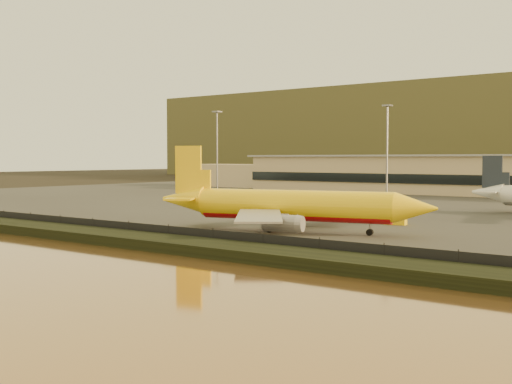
# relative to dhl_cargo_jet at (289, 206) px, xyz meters

# --- Properties ---
(ground) EXTENTS (900.00, 900.00, 0.00)m
(ground) POSITION_rel_dhl_cargo_jet_xyz_m (-8.38, -6.89, -4.21)
(ground) COLOR black
(ground) RESTS_ON ground
(embankment) EXTENTS (320.00, 7.00, 1.40)m
(embankment) POSITION_rel_dhl_cargo_jet_xyz_m (-8.38, -23.89, -3.51)
(embankment) COLOR black
(embankment) RESTS_ON ground
(tarmac) EXTENTS (320.00, 220.00, 0.20)m
(tarmac) POSITION_rel_dhl_cargo_jet_xyz_m (-8.38, 88.11, -4.11)
(tarmac) COLOR #2D2D2D
(tarmac) RESTS_ON ground
(perimeter_fence) EXTENTS (300.00, 0.05, 2.20)m
(perimeter_fence) POSITION_rel_dhl_cargo_jet_xyz_m (-8.38, -19.89, -2.91)
(perimeter_fence) COLOR black
(perimeter_fence) RESTS_ON tarmac
(terminal_building) EXTENTS (202.00, 25.00, 12.60)m
(terminal_building) POSITION_rel_dhl_cargo_jet_xyz_m (-22.90, 118.66, 2.03)
(terminal_building) COLOR tan
(terminal_building) RESTS_ON tarmac
(apron_light_masts) EXTENTS (152.20, 12.20, 25.40)m
(apron_light_masts) POSITION_rel_dhl_cargo_jet_xyz_m (6.62, 68.11, 11.49)
(apron_light_masts) COLOR slate
(apron_light_masts) RESTS_ON tarmac
(dhl_cargo_jet) EXTENTS (44.56, 42.79, 13.45)m
(dhl_cargo_jet) POSITION_rel_dhl_cargo_jet_xyz_m (0.00, 0.00, 0.00)
(dhl_cargo_jet) COLOR yellow
(dhl_cargo_jet) RESTS_ON tarmac
(gse_vehicle_yellow) EXTENTS (3.96, 2.22, 1.69)m
(gse_vehicle_yellow) POSITION_rel_dhl_cargo_jet_xyz_m (8.62, 19.79, -3.17)
(gse_vehicle_yellow) COLOR yellow
(gse_vehicle_yellow) RESTS_ON tarmac
(gse_vehicle_white) EXTENTS (4.13, 2.34, 1.76)m
(gse_vehicle_white) POSITION_rel_dhl_cargo_jet_xyz_m (-17.67, 26.16, -3.14)
(gse_vehicle_white) COLOR silver
(gse_vehicle_white) RESTS_ON tarmac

